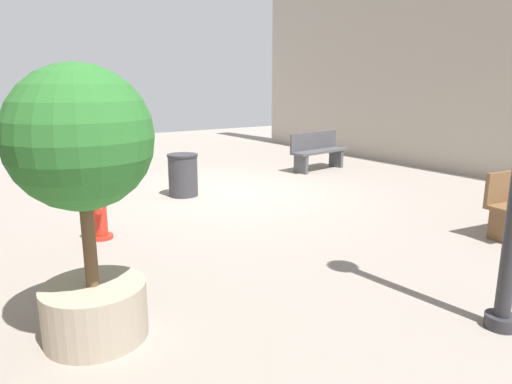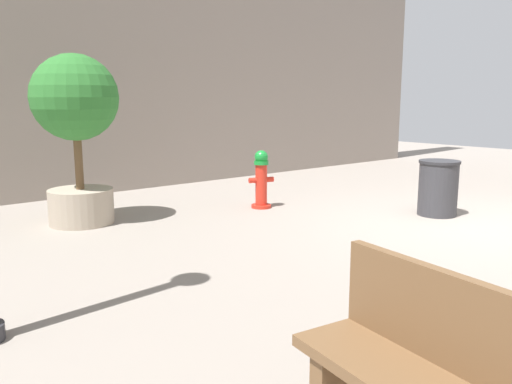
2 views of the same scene
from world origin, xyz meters
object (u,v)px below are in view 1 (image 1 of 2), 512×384
Objects in this scene: fire_hydrant at (99,207)px; planter_tree at (83,174)px; trash_bin at (183,175)px; bench_near at (317,150)px.

planter_tree reaches higher than fire_hydrant.
fire_hydrant is at bearing -106.86° from planter_tree.
trash_bin is (-2.88, -4.29, -1.03)m from planter_tree.
trash_bin is at bearing -141.19° from fire_hydrant.
trash_bin is at bearing 8.92° from bench_near.
bench_near is 4.09m from trash_bin.
fire_hydrant is 0.53× the size of bench_near.
fire_hydrant is 2.68m from trash_bin.
trash_bin is (4.04, 0.63, -0.08)m from bench_near.
bench_near is 0.75× the size of planter_tree.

